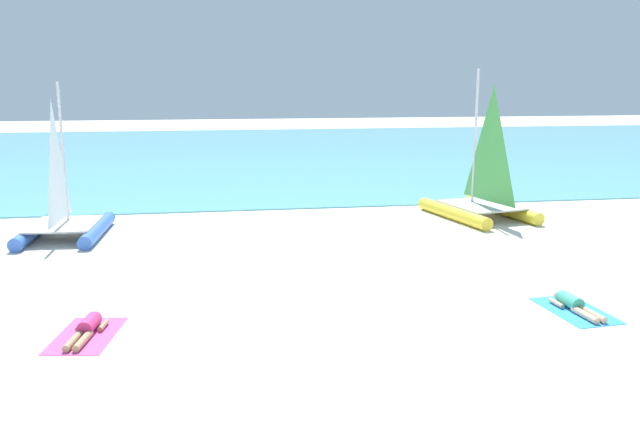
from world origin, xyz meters
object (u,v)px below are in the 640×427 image
object	(u,v)px
sailboat_yellow	(481,196)
sunbather_right	(574,304)
towel_right	(575,311)
towel_left	(87,335)
sailboat_blue	(64,215)
sunbather_left	(87,328)

from	to	relation	value
sailboat_yellow	sunbather_right	xyz separation A→B (m)	(-1.77, -9.32, -0.65)
sailboat_yellow	sunbather_right	distance (m)	9.51
sailboat_yellow	towel_right	bearing A→B (deg)	-113.44
sailboat_yellow	towel_right	world-z (taller)	sailboat_yellow
sailboat_yellow	sunbather_right	world-z (taller)	sailboat_yellow
towel_left	towel_right	bearing A→B (deg)	-1.34
sunbather_right	towel_right	bearing A→B (deg)	-90.00
towel_left	towel_right	world-z (taller)	same
sunbather_right	sailboat_yellow	bearing A→B (deg)	74.25
sailboat_blue	sunbather_right	bearing A→B (deg)	-32.74
sailboat_yellow	sunbather_left	xyz separation A→B (m)	(-11.87, -9.08, -0.65)
sunbather_left	sunbather_right	distance (m)	10.10
towel_right	sunbather_right	xyz separation A→B (m)	(-0.01, 0.07, 0.13)
sailboat_yellow	towel_right	distance (m)	9.58
sailboat_blue	sunbather_right	xyz separation A→B (m)	(12.25, -8.57, -0.59)
towel_right	sunbather_left	bearing A→B (deg)	178.28
sailboat_yellow	towel_left	distance (m)	15.01
sailboat_yellow	towel_left	xyz separation A→B (m)	(-11.88, -9.15, -0.78)
towel_left	sunbather_right	world-z (taller)	sunbather_right
sailboat_yellow	sunbather_left	size ratio (longest dim) A/B	3.35
sunbather_left	towel_left	bearing A→B (deg)	-90.00
sailboat_blue	sailboat_yellow	world-z (taller)	sailboat_yellow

